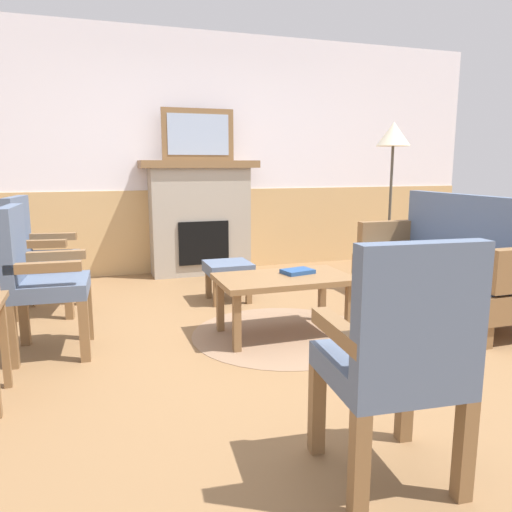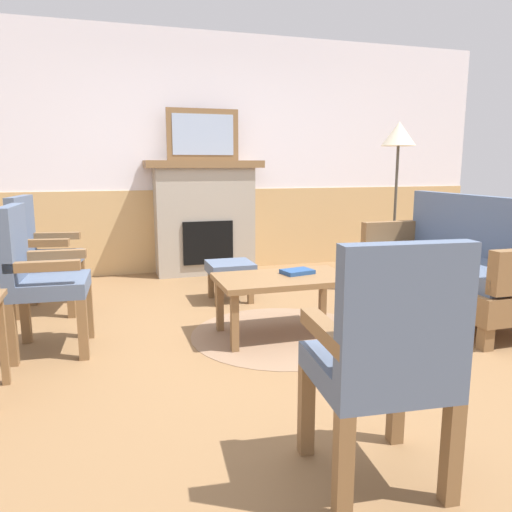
# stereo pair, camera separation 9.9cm
# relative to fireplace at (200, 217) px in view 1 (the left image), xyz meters

# --- Properties ---
(ground_plane) EXTENTS (14.00, 14.00, 0.00)m
(ground_plane) POSITION_rel_fireplace_xyz_m (0.00, -2.35, -0.65)
(ground_plane) COLOR olive
(wall_back) EXTENTS (7.20, 0.14, 2.70)m
(wall_back) POSITION_rel_fireplace_xyz_m (0.00, 0.25, 0.66)
(wall_back) COLOR white
(wall_back) RESTS_ON ground_plane
(fireplace) EXTENTS (1.30, 0.44, 1.28)m
(fireplace) POSITION_rel_fireplace_xyz_m (0.00, 0.00, 0.00)
(fireplace) COLOR #A39989
(fireplace) RESTS_ON ground_plane
(framed_picture) EXTENTS (0.80, 0.04, 0.56)m
(framed_picture) POSITION_rel_fireplace_xyz_m (0.00, 0.00, 0.91)
(framed_picture) COLOR brown
(framed_picture) RESTS_ON fireplace
(couch) EXTENTS (0.70, 1.80, 0.98)m
(couch) POSITION_rel_fireplace_xyz_m (1.68, -2.11, -0.26)
(couch) COLOR brown
(couch) RESTS_ON ground_plane
(coffee_table) EXTENTS (0.96, 0.56, 0.44)m
(coffee_table) POSITION_rel_fireplace_xyz_m (0.12, -2.26, -0.27)
(coffee_table) COLOR brown
(coffee_table) RESTS_ON ground_plane
(round_rug) EXTENTS (1.35, 1.35, 0.01)m
(round_rug) POSITION_rel_fireplace_xyz_m (0.12, -2.26, -0.65)
(round_rug) COLOR #896B51
(round_rug) RESTS_ON ground_plane
(book_on_table) EXTENTS (0.25, 0.20, 0.03)m
(book_on_table) POSITION_rel_fireplace_xyz_m (0.26, -2.20, -0.20)
(book_on_table) COLOR navy
(book_on_table) RESTS_ON coffee_table
(footstool) EXTENTS (0.40, 0.40, 0.36)m
(footstool) POSITION_rel_fireplace_xyz_m (-0.01, -1.24, -0.37)
(footstool) COLOR brown
(footstool) RESTS_ON ground_plane
(armchair_near_fireplace) EXTENTS (0.51, 0.51, 0.98)m
(armchair_near_fireplace) POSITION_rel_fireplace_xyz_m (-1.53, -2.10, -0.11)
(armchair_near_fireplace) COLOR brown
(armchair_near_fireplace) RESTS_ON ground_plane
(armchair_by_window_left) EXTENTS (0.55, 0.55, 0.98)m
(armchair_by_window_left) POSITION_rel_fireplace_xyz_m (-1.62, -1.10, -0.11)
(armchair_by_window_left) COLOR brown
(armchair_by_window_left) RESTS_ON ground_plane
(armchair_front_left) EXTENTS (0.52, 0.52, 0.98)m
(armchair_front_left) POSITION_rel_fireplace_xyz_m (-0.12, -4.02, -0.11)
(armchair_front_left) COLOR brown
(armchair_front_left) RESTS_ON ground_plane
(floor_lamp_by_couch) EXTENTS (0.36, 0.36, 1.68)m
(floor_lamp_by_couch) POSITION_rel_fireplace_xyz_m (1.93, -0.85, 0.80)
(floor_lamp_by_couch) COLOR #332D28
(floor_lamp_by_couch) RESTS_ON ground_plane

